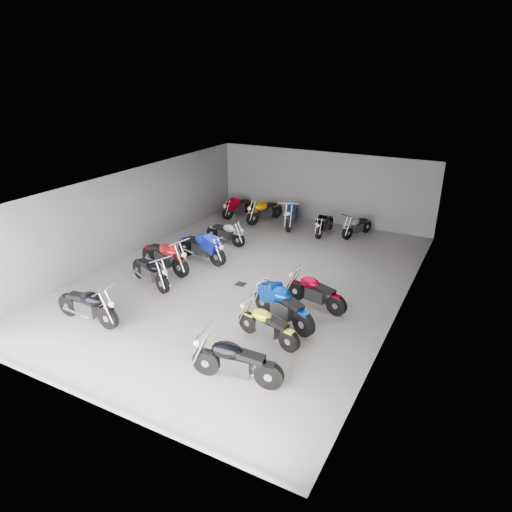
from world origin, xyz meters
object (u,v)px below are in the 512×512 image
at_px(motorcycle_left_e, 202,247).
at_px(motorcycle_right_c, 282,305).
at_px(motorcycle_back_b, 264,211).
at_px(motorcycle_left_a, 88,305).
at_px(motorcycle_right_b, 267,325).
at_px(motorcycle_left_d, 165,256).
at_px(motorcycle_back_e, 357,226).
at_px(motorcycle_left_f, 226,233).
at_px(motorcycle_right_a, 236,361).
at_px(motorcycle_back_a, 238,207).
at_px(motorcycle_left_c, 150,271).
at_px(motorcycle_back_d, 324,224).
at_px(drain_grate, 241,284).
at_px(motorcycle_right_d, 315,292).
at_px(motorcycle_back_c, 292,214).

distance_m(motorcycle_left_e, motorcycle_right_c, 5.17).
bearing_deg(motorcycle_back_b, motorcycle_left_a, 106.49).
bearing_deg(motorcycle_back_b, motorcycle_right_b, 135.58).
bearing_deg(motorcycle_left_a, motorcycle_left_d, -175.57).
height_order(motorcycle_left_d, motorcycle_right_b, motorcycle_left_d).
relative_size(motorcycle_left_a, motorcycle_back_e, 1.21).
bearing_deg(motorcycle_left_f, motorcycle_left_d, 0.64).
distance_m(motorcycle_left_f, motorcycle_right_a, 8.76).
height_order(motorcycle_left_d, motorcycle_back_b, motorcycle_left_d).
height_order(motorcycle_back_a, motorcycle_back_b, motorcycle_back_b).
distance_m(motorcycle_left_c, motorcycle_back_d, 8.03).
relative_size(motorcycle_right_b, motorcycle_right_c, 0.88).
height_order(motorcycle_left_c, motorcycle_back_a, motorcycle_left_c).
bearing_deg(drain_grate, motorcycle_right_d, -5.80).
bearing_deg(motorcycle_left_e, motorcycle_back_a, -154.04).
height_order(motorcycle_left_d, motorcycle_right_c, motorcycle_left_d).
bearing_deg(motorcycle_back_b, motorcycle_back_d, -167.69).
distance_m(motorcycle_left_a, motorcycle_back_b, 10.27).
relative_size(motorcycle_right_b, motorcycle_back_c, 0.84).
xyz_separation_m(motorcycle_back_c, motorcycle_back_d, (1.67, -0.32, -0.11)).
height_order(motorcycle_left_e, motorcycle_right_d, motorcycle_left_e).
distance_m(motorcycle_left_f, motorcycle_back_b, 3.21).
distance_m(motorcycle_back_c, motorcycle_back_e, 2.96).
relative_size(motorcycle_left_a, motorcycle_right_b, 1.12).
distance_m(motorcycle_right_c, motorcycle_back_b, 8.98).
relative_size(motorcycle_right_b, motorcycle_back_e, 1.08).
xyz_separation_m(drain_grate, motorcycle_right_b, (2.28, -2.58, 0.47)).
height_order(motorcycle_left_f, motorcycle_back_b, motorcycle_back_b).
bearing_deg(motorcycle_back_b, motorcycle_right_c, 138.33).
bearing_deg(motorcycle_left_f, motorcycle_back_a, -148.80).
height_order(motorcycle_left_f, motorcycle_right_c, motorcycle_right_c).
distance_m(motorcycle_left_a, motorcycle_left_f, 7.05).
relative_size(motorcycle_left_c, motorcycle_back_c, 0.88).
bearing_deg(motorcycle_back_b, motorcycle_left_c, 106.08).
bearing_deg(motorcycle_back_a, motorcycle_back_c, -167.90).
bearing_deg(motorcycle_back_d, motorcycle_left_e, 58.44).
bearing_deg(drain_grate, motorcycle_right_a, -61.49).
xyz_separation_m(motorcycle_back_a, motorcycle_back_d, (4.52, -0.44, -0.02)).
bearing_deg(motorcycle_back_a, motorcycle_back_b, -170.71).
xyz_separation_m(motorcycle_right_b, motorcycle_back_c, (-3.20, 8.78, 0.09)).
bearing_deg(motorcycle_back_d, motorcycle_back_a, -5.55).
bearing_deg(motorcycle_left_a, motorcycle_left_f, 178.70).
bearing_deg(motorcycle_back_d, motorcycle_left_c, 65.72).
bearing_deg(motorcycle_back_c, motorcycle_left_a, 66.71).
distance_m(motorcycle_right_d, motorcycle_back_a, 9.24).
relative_size(motorcycle_left_a, motorcycle_right_a, 1.00).
distance_m(motorcycle_left_e, motorcycle_back_c, 5.33).
distance_m(motorcycle_left_d, motorcycle_left_e, 1.48).
xyz_separation_m(motorcycle_left_e, motorcycle_back_e, (4.26, 5.25, -0.10)).
bearing_deg(motorcycle_right_d, motorcycle_back_b, 50.74).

